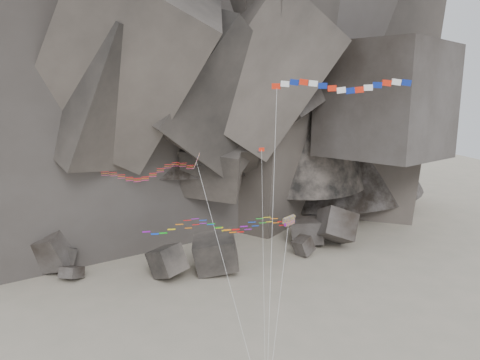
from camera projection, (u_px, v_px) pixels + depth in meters
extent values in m
cube|color=#47423F|center=(72.00, 275.00, 73.83)|extent=(4.13, 4.30, 2.71)
cube|color=#47423F|center=(303.00, 248.00, 83.90)|extent=(4.50, 3.85, 4.02)
cube|color=#47423F|center=(335.00, 234.00, 88.07)|extent=(7.68, 7.83, 8.77)
cube|color=#47423F|center=(64.00, 262.00, 76.82)|extent=(4.85, 4.24, 5.13)
cube|color=#47423F|center=(309.00, 232.00, 90.74)|extent=(8.47, 8.57, 5.09)
cube|color=#47423F|center=(216.00, 258.00, 75.99)|extent=(8.52, 7.40, 7.29)
cube|color=#47423F|center=(53.00, 255.00, 76.78)|extent=(9.44, 9.54, 8.80)
cube|color=#47423F|center=(167.00, 266.00, 73.90)|extent=(6.83, 7.13, 6.23)
cylinder|color=silver|center=(230.00, 284.00, 43.03)|extent=(4.25, 9.78, 21.52)
cube|color=red|center=(276.00, 86.00, 42.54)|extent=(0.92, 0.79, 0.52)
cube|color=white|center=(285.00, 84.00, 42.33)|extent=(0.95, 0.81, 0.57)
cube|color=navy|center=(294.00, 82.00, 42.09)|extent=(0.97, 0.81, 0.61)
cube|color=red|center=(304.00, 82.00, 41.85)|extent=(0.97, 0.82, 0.62)
cube|color=white|center=(313.00, 83.00, 41.63)|extent=(0.96, 0.81, 0.59)
cube|color=navy|center=(323.00, 86.00, 41.46)|extent=(0.93, 0.79, 0.53)
cube|color=red|center=(332.00, 88.00, 41.32)|extent=(0.94, 0.80, 0.56)
cube|color=white|center=(341.00, 90.00, 41.23)|extent=(0.97, 0.81, 0.61)
cube|color=navy|center=(350.00, 91.00, 41.15)|extent=(0.98, 0.82, 0.62)
cube|color=red|center=(359.00, 90.00, 41.08)|extent=(0.96, 0.81, 0.60)
cube|color=white|center=(368.00, 88.00, 41.00)|extent=(0.93, 0.80, 0.54)
cube|color=navy|center=(377.00, 85.00, 40.90)|extent=(0.94, 0.80, 0.55)
cube|color=red|center=(387.00, 83.00, 40.78)|extent=(0.96, 0.81, 0.60)
cube|color=white|center=(396.00, 82.00, 40.62)|extent=(0.98, 0.82, 0.62)
cube|color=navy|center=(406.00, 83.00, 40.45)|extent=(0.97, 0.81, 0.60)
cylinder|color=silver|center=(271.00, 250.00, 41.74)|extent=(2.87, 6.84, 28.64)
cube|color=#D7BD0B|center=(289.00, 219.00, 45.12)|extent=(1.41, 1.01, 0.80)
cube|color=#0CB219|center=(290.00, 223.00, 44.99)|extent=(1.18, 0.79, 0.55)
cylinder|color=silver|center=(278.00, 314.00, 43.13)|extent=(4.25, 6.66, 16.02)
cube|color=red|center=(262.00, 149.00, 43.34)|extent=(0.54, 0.06, 0.34)
cube|color=navy|center=(260.00, 150.00, 43.31)|extent=(0.20, 0.05, 0.35)
cylinder|color=silver|center=(264.00, 280.00, 42.24)|extent=(1.50, 6.97, 22.89)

